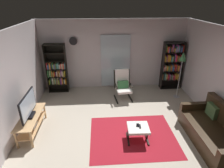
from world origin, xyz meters
TOP-DOWN VIEW (x-y plane):
  - ground_plane at (0.00, 0.00)m, footprint 7.02×7.02m
  - wall_back at (0.00, 2.90)m, footprint 5.60×0.06m
  - wall_left at (-2.70, 0.00)m, footprint 0.06×6.00m
  - glass_door_panel at (0.07, 2.83)m, footprint 1.10×0.01m
  - area_rug at (0.27, -0.15)m, footprint 2.18×1.74m
  - tv_stand at (-2.36, 0.22)m, footprint 0.45×1.31m
  - television at (-2.36, 0.23)m, footprint 0.20×0.98m
  - bookshelf_near_tv at (-2.10, 2.62)m, footprint 0.72×0.30m
  - bookshelf_near_sofa at (2.19, 2.61)m, footprint 0.75×0.30m
  - leather_sofa at (2.22, -0.49)m, footprint 0.91×1.91m
  - lounge_armchair at (0.25, 1.90)m, footprint 0.63×0.71m
  - ottoman at (0.37, -0.27)m, footprint 0.54×0.50m
  - tv_remote at (0.41, -0.26)m, footprint 0.05×0.15m
  - cell_phone at (0.36, -0.21)m, footprint 0.10×0.15m
  - floor_lamp_by_shelf at (2.20, 1.83)m, footprint 0.23×0.23m
  - wall_clock at (-1.45, 2.82)m, footprint 0.29×0.03m

SIDE VIEW (x-z plane):
  - ground_plane at x=0.00m, z-range 0.00..0.00m
  - area_rug at x=0.27m, z-range 0.00..0.01m
  - leather_sofa at x=2.22m, z-range -0.14..0.76m
  - ottoman at x=0.37m, z-range 0.13..0.51m
  - tv_stand at x=-2.36m, z-range 0.08..0.57m
  - cell_phone at x=0.36m, z-range 0.39..0.40m
  - tv_remote at x=0.41m, z-range 0.39..0.41m
  - lounge_armchair at x=0.25m, z-range 0.02..1.05m
  - television at x=-2.36m, z-range 0.48..1.10m
  - bookshelf_near_tv at x=-2.10m, z-range -0.09..1.72m
  - bookshelf_near_sofa at x=2.19m, z-range 0.07..1.88m
  - glass_door_panel at x=0.07m, z-range 0.05..2.05m
  - wall_back at x=0.00m, z-range 0.00..2.60m
  - wall_left at x=-2.70m, z-range 0.00..2.60m
  - floor_lamp_by_shelf at x=2.20m, z-range 0.55..2.19m
  - wall_clock at x=-1.45m, z-range 1.71..2.00m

